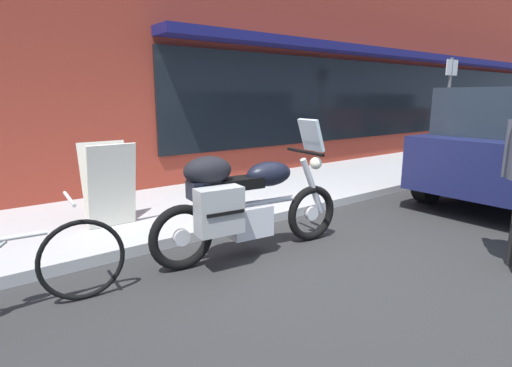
# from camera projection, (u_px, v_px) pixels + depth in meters

# --- Properties ---
(ground_plane) EXTENTS (80.00, 80.00, 0.00)m
(ground_plane) POSITION_uv_depth(u_px,v_px,m) (309.00, 252.00, 4.32)
(ground_plane) COLOR #2B2B2B
(storefront_building) EXTENTS (25.76, 0.90, 5.58)m
(storefront_building) POSITION_uv_depth(u_px,v_px,m) (438.00, 58.00, 11.83)
(storefront_building) COLOR maroon
(storefront_building) RESTS_ON ground_plane
(sidewalk_curb) EXTENTS (30.00, 2.43, 0.12)m
(sidewalk_curb) POSITION_uv_depth(u_px,v_px,m) (478.00, 153.00, 11.42)
(sidewalk_curb) COLOR #A7A7A7
(sidewalk_curb) RESTS_ON ground_plane
(touring_motorcycle) EXTENTS (2.22, 0.63, 1.40)m
(touring_motorcycle) POSITION_uv_depth(u_px,v_px,m) (243.00, 200.00, 4.08)
(touring_motorcycle) COLOR black
(touring_motorcycle) RESTS_ON ground_plane
(parked_bicycle) EXTENTS (1.69, 0.48, 0.93)m
(parked_bicycle) POSITION_uv_depth(u_px,v_px,m) (8.00, 271.00, 2.98)
(parked_bicycle) COLOR black
(parked_bicycle) RESTS_ON ground_plane
(sandwich_board_sign) EXTENTS (0.55, 0.42, 0.99)m
(sandwich_board_sign) POSITION_uv_depth(u_px,v_px,m) (109.00, 185.00, 4.74)
(sandwich_board_sign) COLOR silver
(sandwich_board_sign) RESTS_ON sidewalk_curb
(parking_sign_pole) EXTENTS (0.44, 0.07, 2.31)m
(parking_sign_pole) POSITION_uv_depth(u_px,v_px,m) (448.00, 103.00, 8.60)
(parking_sign_pole) COLOR #59595B
(parking_sign_pole) RESTS_ON sidewalk_curb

